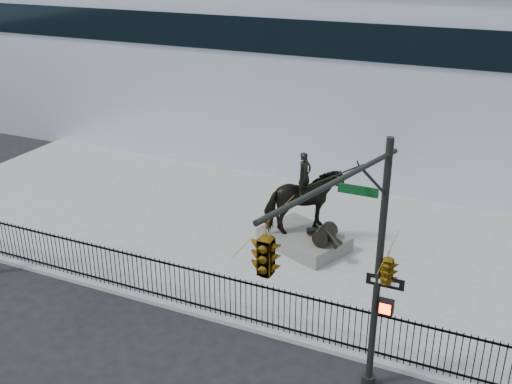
% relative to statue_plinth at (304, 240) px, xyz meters
% --- Properties ---
extents(ground, '(120.00, 120.00, 0.00)m').
position_rel_statue_plinth_xyz_m(ground, '(-2.79, -6.62, -0.44)').
color(ground, black).
rests_on(ground, ground).
extents(plaza, '(30.00, 12.00, 0.15)m').
position_rel_statue_plinth_xyz_m(plaza, '(-2.79, 0.38, -0.37)').
color(plaza, gray).
rests_on(plaza, ground).
extents(building, '(44.00, 14.00, 9.00)m').
position_rel_statue_plinth_xyz_m(building, '(-2.79, 13.38, 4.06)').
color(building, silver).
rests_on(building, ground).
extents(picket_fence, '(22.10, 0.10, 1.50)m').
position_rel_statue_plinth_xyz_m(picket_fence, '(-2.79, -5.37, 0.46)').
color(picket_fence, black).
rests_on(picket_fence, plaza).
extents(statue_plinth, '(3.70, 3.17, 0.58)m').
position_rel_statue_plinth_xyz_m(statue_plinth, '(0.00, 0.00, 0.00)').
color(statue_plinth, '#55524D').
rests_on(statue_plinth, plaza).
extents(equestrian_statue, '(3.70, 3.08, 3.38)m').
position_rel_statue_plinth_xyz_m(equestrian_statue, '(0.06, -0.02, 1.51)').
color(equestrian_statue, black).
rests_on(equestrian_statue, statue_plinth).
extents(traffic_signal_right, '(2.17, 6.86, 7.00)m').
position_rel_statue_plinth_xyz_m(traffic_signal_right, '(3.67, -8.62, 4.41)').
color(traffic_signal_right, black).
rests_on(traffic_signal_right, ground).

